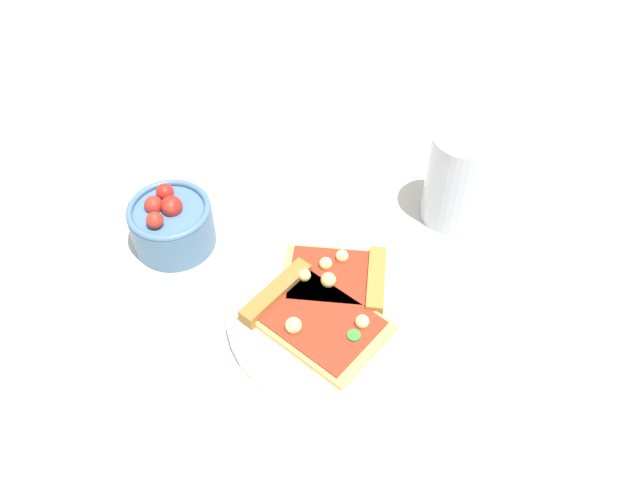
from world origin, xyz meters
The scene contains 6 objects.
ground_plane centered at (0.00, 0.00, 0.00)m, with size 2.40×2.40×0.00m, color beige.
plate centered at (0.00, 0.02, 0.01)m, with size 0.23×0.23×0.01m, color white.
pizza_slice_near centered at (-0.03, 0.05, 0.02)m, with size 0.14×0.15×0.02m.
pizza_slice_far centered at (0.00, -0.01, 0.02)m, with size 0.17×0.15×0.03m.
salad_bowl centered at (-0.18, -0.12, 0.03)m, with size 0.10×0.10×0.08m.
soda_glass centered at (-0.09, 0.23, 0.06)m, with size 0.08×0.08×0.13m.
Camera 1 is at (0.40, -0.16, 0.64)m, focal length 37.73 mm.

